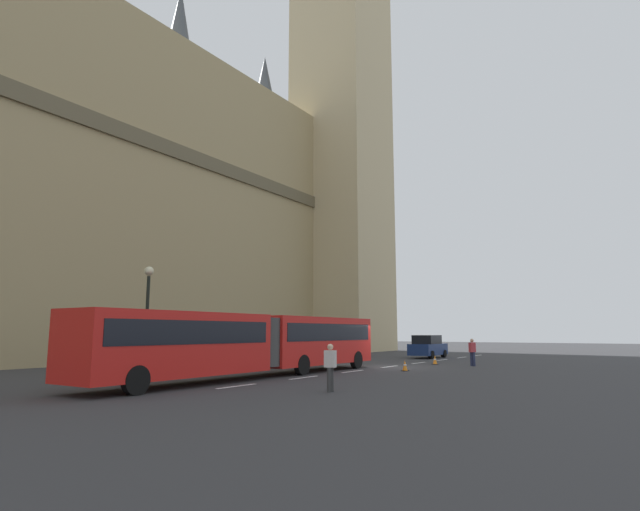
# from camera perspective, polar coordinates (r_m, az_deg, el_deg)

# --- Properties ---
(ground_plane) EXTENTS (160.00, 160.00, 0.00)m
(ground_plane) POSITION_cam_1_polar(r_m,az_deg,el_deg) (32.45, 7.41, -12.08)
(ground_plane) COLOR #333335
(lane_centre_marking) EXTENTS (34.40, 0.16, 0.01)m
(lane_centre_marking) POSITION_cam_1_polar(r_m,az_deg,el_deg) (34.83, 9.34, -11.77)
(lane_centre_marking) COLOR silver
(lane_centre_marking) RESTS_ON ground_plane
(clock_tower) EXTENTS (10.54, 10.54, 77.47)m
(clock_tower) POSITION_cam_1_polar(r_m,az_deg,el_deg) (70.62, 2.33, 24.77)
(clock_tower) COLOR #C6B284
(clock_tower) RESTS_ON ground_plane
(articulated_bus) EXTENTS (18.64, 2.54, 2.90)m
(articulated_bus) POSITION_cam_1_polar(r_m,az_deg,el_deg) (25.04, -7.07, -9.19)
(articulated_bus) COLOR red
(articulated_bus) RESTS_ON ground_plane
(sedan_lead) EXTENTS (4.40, 1.86, 1.85)m
(sedan_lead) POSITION_cam_1_polar(r_m,az_deg,el_deg) (44.03, 11.80, -9.80)
(sedan_lead) COLOR navy
(sedan_lead) RESTS_ON ground_plane
(traffic_cone_west) EXTENTS (0.36, 0.36, 0.58)m
(traffic_cone_west) POSITION_cam_1_polar(r_m,az_deg,el_deg) (29.28, 9.33, -11.89)
(traffic_cone_west) COLOR black
(traffic_cone_west) RESTS_ON ground_plane
(traffic_cone_middle) EXTENTS (0.36, 0.36, 0.58)m
(traffic_cone_middle) POSITION_cam_1_polar(r_m,az_deg,el_deg) (35.54, 12.54, -11.17)
(traffic_cone_middle) COLOR black
(traffic_cone_middle) RESTS_ON ground_plane
(street_lamp) EXTENTS (0.44, 0.44, 5.27)m
(street_lamp) POSITION_cam_1_polar(r_m,az_deg,el_deg) (26.37, -18.50, -5.94)
(street_lamp) COLOR black
(street_lamp) RESTS_ON ground_plane
(pedestrian_near_cones) EXTENTS (0.36, 0.43, 1.69)m
(pedestrian_near_cones) POSITION_cam_1_polar(r_m,az_deg,el_deg) (18.92, 1.14, -12.05)
(pedestrian_near_cones) COLOR #333333
(pedestrian_near_cones) RESTS_ON ground_plane
(pedestrian_by_kerb) EXTENTS (0.46, 0.39, 1.69)m
(pedestrian_by_kerb) POSITION_cam_1_polar(r_m,az_deg,el_deg) (34.36, 16.43, -10.08)
(pedestrian_by_kerb) COLOR #262D4C
(pedestrian_by_kerb) RESTS_ON ground_plane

